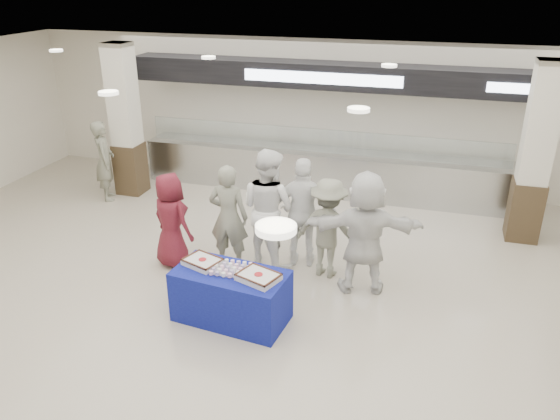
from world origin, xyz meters
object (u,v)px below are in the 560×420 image
(chef_short, at_px, (304,213))
(soldier_b, at_px, (328,228))
(sheet_cake_right, at_px, (259,276))
(soldier_a, at_px, (229,217))
(chef_tall, at_px, (268,208))
(sheet_cake_left, at_px, (203,261))
(civilian_maroon, at_px, (171,220))
(display_table, at_px, (231,296))
(soldier_bg, at_px, (105,161))
(civilian_white, at_px, (365,233))
(cupcake_tray, at_px, (231,269))

(chef_short, height_order, soldier_b, chef_short)
(sheet_cake_right, xyz_separation_m, soldier_b, (0.58, 1.68, 0.01))
(soldier_a, xyz_separation_m, chef_tall, (0.57, 0.29, 0.11))
(chef_tall, relative_size, soldier_b, 1.22)
(sheet_cake_left, height_order, soldier_a, soldier_a)
(chef_short, bearing_deg, civilian_maroon, 7.40)
(display_table, distance_m, soldier_a, 1.61)
(sheet_cake_left, relative_size, soldier_bg, 0.34)
(civilian_maroon, height_order, chef_short, chef_short)
(civilian_maroon, distance_m, chef_short, 2.14)
(display_table, height_order, chef_tall, chef_tall)
(civilian_maroon, height_order, civilian_white, civilian_white)
(cupcake_tray, xyz_separation_m, chef_tall, (-0.00, 1.68, 0.21))
(soldier_bg, bearing_deg, soldier_a, -151.06)
(cupcake_tray, bearing_deg, sheet_cake_right, -13.83)
(civilian_white, bearing_deg, sheet_cake_left, 17.34)
(sheet_cake_right, distance_m, cupcake_tray, 0.44)
(soldier_a, distance_m, chef_short, 1.21)
(cupcake_tray, relative_size, soldier_b, 0.28)
(civilian_maroon, bearing_deg, sheet_cake_right, 169.17)
(civilian_maroon, bearing_deg, chef_short, -140.25)
(cupcake_tray, height_order, chef_tall, chef_tall)
(soldier_a, bearing_deg, soldier_bg, -31.33)
(chef_tall, bearing_deg, civilian_white, -170.44)
(sheet_cake_left, distance_m, chef_short, 2.01)
(soldier_a, bearing_deg, soldier_b, -175.54)
(chef_short, bearing_deg, soldier_bg, -28.22)
(chef_short, bearing_deg, display_table, 63.14)
(cupcake_tray, distance_m, soldier_bg, 5.34)
(display_table, xyz_separation_m, chef_tall, (0.00, 1.71, 0.62))
(sheet_cake_left, relative_size, chef_tall, 0.29)
(display_table, relative_size, soldier_a, 0.88)
(sheet_cake_right, bearing_deg, civilian_white, 49.08)
(sheet_cake_left, xyz_separation_m, soldier_a, (-0.12, 1.32, 0.08))
(chef_tall, bearing_deg, sheet_cake_left, 97.97)
(soldier_a, distance_m, civilian_white, 2.20)
(sheet_cake_right, xyz_separation_m, civilian_maroon, (-1.92, 1.27, -0.00))
(display_table, relative_size, chef_tall, 0.78)
(soldier_a, height_order, civilian_white, civilian_white)
(sheet_cake_right, distance_m, soldier_a, 1.80)
(cupcake_tray, bearing_deg, soldier_a, 112.59)
(civilian_white, bearing_deg, chef_short, -39.08)
(sheet_cake_left, distance_m, chef_tall, 1.68)
(civilian_maroon, bearing_deg, civilian_white, -155.34)
(sheet_cake_left, height_order, chef_short, chef_short)
(soldier_bg, bearing_deg, chef_tall, -144.23)
(sheet_cake_left, relative_size, soldier_a, 0.33)
(civilian_maroon, height_order, soldier_b, soldier_b)
(cupcake_tray, xyz_separation_m, soldier_b, (1.01, 1.57, 0.03))
(sheet_cake_left, distance_m, civilian_white, 2.40)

